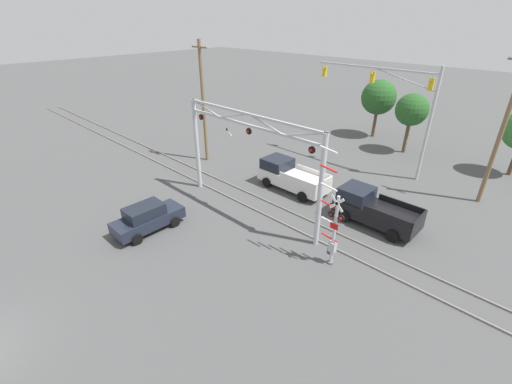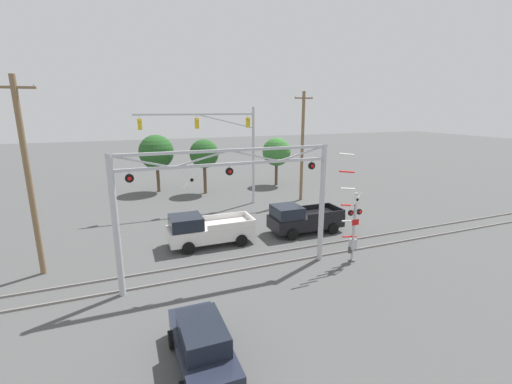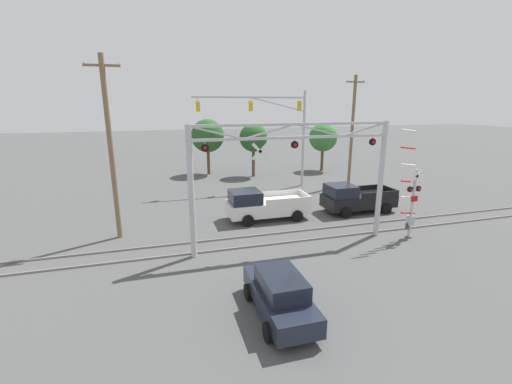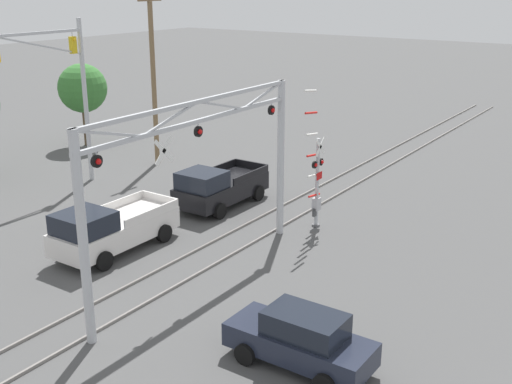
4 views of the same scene
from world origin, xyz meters
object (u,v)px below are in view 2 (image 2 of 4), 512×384
(background_tree_far_right_verge, at_px, (277,152))
(pickup_truck_following, at_px, (302,219))
(pickup_truck_lead, at_px, (206,230))
(sedan_waiting, at_px, (202,344))
(crossing_gantry, at_px, (230,197))
(traffic_signal_span, at_px, (229,140))
(background_tree_beyond_span, at_px, (204,154))
(utility_pole_right, at_px, (302,146))
(utility_pole_left, at_px, (28,177))
(crossing_signal_mast, at_px, (353,226))
(background_tree_far_left_verge, at_px, (156,152))

(background_tree_far_right_verge, bearing_deg, pickup_truck_following, -107.96)
(pickup_truck_lead, relative_size, sedan_waiting, 1.27)
(pickup_truck_lead, bearing_deg, crossing_gantry, -87.28)
(crossing_gantry, relative_size, background_tree_far_right_verge, 2.04)
(traffic_signal_span, bearing_deg, background_tree_beyond_span, 100.84)
(pickup_truck_lead, xyz_separation_m, utility_pole_right, (10.91, 7.55, 4.14))
(pickup_truck_following, bearing_deg, utility_pole_left, -178.35)
(traffic_signal_span, height_order, utility_pole_left, utility_pole_left)
(crossing_signal_mast, bearing_deg, pickup_truck_following, 93.27)
(utility_pole_left, height_order, background_tree_beyond_span, utility_pole_left)
(crossing_signal_mast, relative_size, traffic_signal_span, 0.62)
(background_tree_far_left_verge, bearing_deg, traffic_signal_span, -55.01)
(traffic_signal_span, distance_m, background_tree_far_right_verge, 9.86)
(background_tree_far_right_verge, bearing_deg, sedan_waiting, -119.66)
(pickup_truck_lead, bearing_deg, traffic_signal_span, 63.54)
(sedan_waiting, xyz_separation_m, background_tree_far_left_verge, (1.30, 26.27, 3.28))
(traffic_signal_span, distance_m, pickup_truck_following, 10.11)
(utility_pole_right, height_order, background_tree_far_left_verge, utility_pole_right)
(crossing_gantry, relative_size, pickup_truck_lead, 2.03)
(crossing_gantry, relative_size, traffic_signal_span, 1.09)
(traffic_signal_span, height_order, utility_pole_right, utility_pole_right)
(pickup_truck_lead, distance_m, background_tree_beyond_span, 14.13)
(background_tree_far_left_verge, bearing_deg, pickup_truck_following, -63.52)
(pickup_truck_lead, xyz_separation_m, pickup_truck_following, (6.74, -0.26, -0.00))
(background_tree_beyond_span, xyz_separation_m, background_tree_far_left_verge, (-4.38, 2.44, 0.10))
(traffic_signal_span, bearing_deg, pickup_truck_lead, -116.46)
(utility_pole_left, relative_size, background_tree_far_right_verge, 1.87)
(crossing_signal_mast, distance_m, pickup_truck_lead, 8.95)
(crossing_gantry, height_order, utility_pole_left, utility_pole_left)
(crossing_gantry, xyz_separation_m, traffic_signal_span, (3.86, 12.72, 1.64))
(traffic_signal_span, bearing_deg, utility_pole_left, -145.67)
(sedan_waiting, bearing_deg, background_tree_beyond_span, 76.58)
(crossing_signal_mast, xyz_separation_m, pickup_truck_following, (-0.29, 5.16, -1.14))
(crossing_gantry, xyz_separation_m, utility_pole_right, (10.69, 12.07, 0.91))
(utility_pole_right, distance_m, background_tree_far_right_verge, 6.98)
(pickup_truck_following, height_order, background_tree_beyond_span, background_tree_beyond_span)
(pickup_truck_lead, height_order, pickup_truck_following, same)
(background_tree_beyond_span, relative_size, background_tree_far_right_verge, 1.03)
(pickup_truck_following, relative_size, utility_pole_left, 0.51)
(pickup_truck_following, xyz_separation_m, background_tree_beyond_span, (-3.66, 13.71, 3.04))
(pickup_truck_following, distance_m, sedan_waiting, 13.78)
(sedan_waiting, xyz_separation_m, utility_pole_right, (13.52, 17.92, 4.28))
(crossing_gantry, distance_m, traffic_signal_span, 13.39)
(sedan_waiting, bearing_deg, utility_pole_left, 123.28)
(pickup_truck_following, bearing_deg, background_tree_beyond_span, 104.96)
(background_tree_beyond_span, bearing_deg, utility_pole_right, -37.02)
(utility_pole_left, distance_m, utility_pole_right, 21.51)
(sedan_waiting, height_order, background_tree_far_right_verge, background_tree_far_right_verge)
(crossing_signal_mast, height_order, utility_pole_right, utility_pole_right)
(pickup_truck_lead, height_order, sedan_waiting, pickup_truck_lead)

